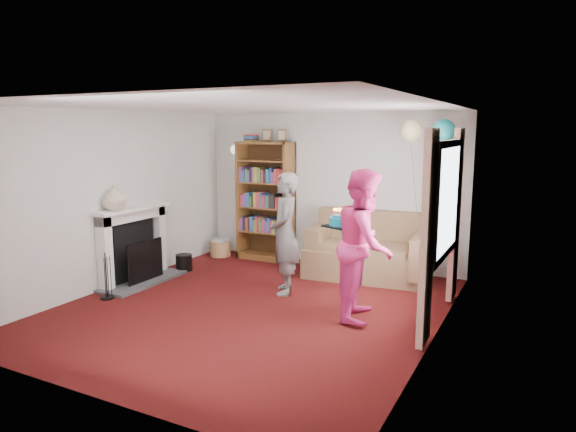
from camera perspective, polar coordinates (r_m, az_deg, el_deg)
The scene contains 16 objects.
ground at distance 6.62m, azimuth -4.04°, elevation -10.12°, with size 5.00×5.00×0.00m, color #350A08.
wall_back at distance 8.54m, azimuth 4.63°, elevation 2.96°, with size 4.50×0.02×2.50m, color silver.
wall_left at distance 7.72m, azimuth -18.66°, elevation 1.78°, with size 0.02×5.00×2.50m, color silver.
wall_right at distance 5.50m, azimuth 16.38°, elevation -1.08°, with size 0.02×5.00×2.50m, color silver.
ceiling at distance 6.24m, azimuth -4.31°, elevation 12.07°, with size 4.50×5.00×0.01m, color white.
fireplace at distance 7.86m, azimuth -16.50°, elevation -3.44°, with size 0.55×1.80×1.12m.
window_bay at distance 6.10m, azimuth 16.93°, elevation -0.54°, with size 0.14×2.02×2.20m.
wall_sconce at distance 9.18m, azimuth -5.90°, elevation 7.35°, with size 0.16×0.23×0.16m.
bookcase at distance 8.86m, azimuth -2.41°, elevation 1.53°, with size 0.96×0.42×2.24m.
sofa at distance 7.99m, azimuth 9.09°, elevation -4.06°, with size 1.85×0.98×0.98m.
wicker_basket at distance 9.24m, azimuth -7.52°, elevation -3.53°, with size 0.36×0.36×0.33m.
person_striped at distance 6.98m, azimuth -0.35°, elevation -1.98°, with size 0.61×0.40×1.66m, color black.
person_magenta at distance 6.12m, azimuth 8.55°, elevation -3.13°, with size 0.87×0.68×1.79m, color #D42A72.
birthday_cake at distance 6.31m, azimuth 5.90°, elevation -0.61°, with size 0.35×0.35×0.22m.
balloons at distance 7.33m, azimuth 15.20°, elevation 9.17°, with size 0.75×0.31×1.69m.
mantel_vase at distance 7.51m, azimuth -18.75°, elevation 1.96°, with size 0.34×0.34×0.35m, color beige.
Camera 1 is at (3.25, -5.32, 2.23)m, focal length 32.00 mm.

